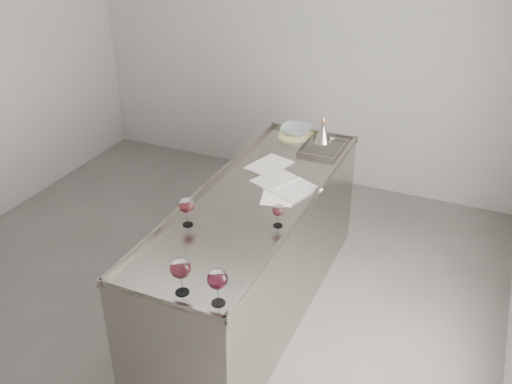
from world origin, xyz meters
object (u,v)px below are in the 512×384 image
at_px(ceramic_bowl, 296,130).
at_px(wine_funnel, 323,134).
at_px(notebook, 286,185).
at_px(wine_glass_left, 187,206).
at_px(counter, 256,254).
at_px(wine_glass_small, 278,211).
at_px(wine_glass_right, 217,280).
at_px(wine_glass_middle, 180,269).

xyz_separation_m(ceramic_bowl, wine_funnel, (0.24, -0.02, 0.02)).
xyz_separation_m(notebook, ceramic_bowl, (-0.24, 0.86, 0.04)).
bearing_deg(wine_glass_left, counter, 64.23).
bearing_deg(wine_glass_small, counter, 134.40).
relative_size(notebook, wine_funnel, 2.31).
relative_size(wine_glass_left, notebook, 0.37).
relative_size(wine_glass_small, wine_funnel, 0.67).
bearing_deg(notebook, wine_glass_left, -92.31).
height_order(counter, ceramic_bowl, ceramic_bowl).
relative_size(wine_glass_right, wine_funnel, 0.92).
xyz_separation_m(wine_glass_small, notebook, (-0.15, 0.50, -0.10)).
height_order(wine_glass_left, notebook, wine_glass_left).
height_order(wine_glass_right, wine_glass_small, wine_glass_right).
bearing_deg(wine_glass_right, ceramic_bowl, 100.17).
bearing_deg(wine_glass_left, wine_glass_small, 22.66).
bearing_deg(ceramic_bowl, wine_funnel, -5.53).
height_order(counter, wine_funnel, wine_funnel).
bearing_deg(notebook, counter, -95.26).
bearing_deg(wine_glass_middle, notebook, 87.17).
height_order(notebook, ceramic_bowl, ceramic_bowl).
xyz_separation_m(counter, wine_glass_middle, (0.06, -1.08, 0.62)).
height_order(counter, wine_glass_small, wine_glass_small).
bearing_deg(wine_glass_middle, ceramic_bowl, 94.70).
height_order(wine_glass_middle, wine_glass_right, wine_glass_middle).
relative_size(wine_glass_right, ceramic_bowl, 0.83).
bearing_deg(wine_funnel, notebook, -89.76).
distance_m(counter, wine_funnel, 1.19).
distance_m(wine_glass_middle, wine_funnel, 2.14).
bearing_deg(wine_glass_right, wine_glass_left, 131.25).
bearing_deg(wine_glass_left, wine_glass_right, -48.75).
bearing_deg(wine_glass_middle, wine_glass_left, 117.42).
xyz_separation_m(wine_glass_right, wine_funnel, (-0.15, 2.14, -0.08)).
bearing_deg(wine_funnel, wine_glass_middle, -91.64).
xyz_separation_m(wine_glass_right, ceramic_bowl, (-0.39, 2.16, -0.10)).
distance_m(wine_glass_middle, notebook, 1.31).
height_order(wine_glass_middle, ceramic_bowl, wine_glass_middle).
xyz_separation_m(wine_glass_middle, wine_funnel, (0.06, 2.14, -0.08)).
relative_size(counter, wine_glass_small, 16.22).
height_order(counter, wine_glass_right, wine_glass_right).
bearing_deg(wine_glass_right, wine_glass_middle, 180.00).
relative_size(counter, wine_glass_middle, 11.54).
xyz_separation_m(counter, wine_glass_left, (-0.24, -0.50, 0.60)).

